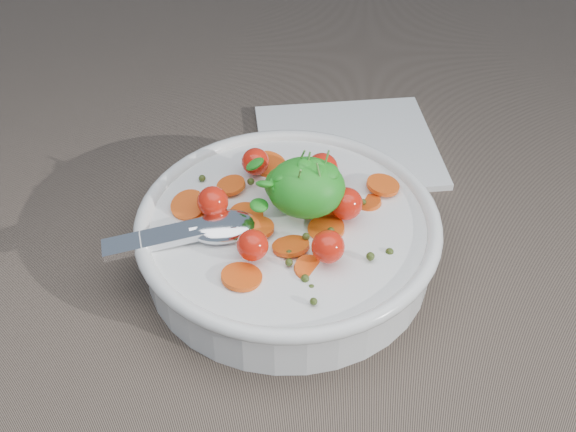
{
  "coord_description": "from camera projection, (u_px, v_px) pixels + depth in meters",
  "views": [
    {
      "loc": [
        0.04,
        -0.41,
        0.42
      ],
      "look_at": [
        0.01,
        0.0,
        0.05
      ],
      "focal_mm": 45.0,
      "sensor_mm": 36.0,
      "label": 1
    }
  ],
  "objects": [
    {
      "name": "bowl",
      "position": [
        288.0,
        236.0,
        0.57
      ],
      "size": [
        0.26,
        0.24,
        0.1
      ],
      "color": "white",
      "rests_on": "ground"
    },
    {
      "name": "ground",
      "position": [
        275.0,
        263.0,
        0.59
      ],
      "size": [
        6.0,
        6.0,
        0.0
      ],
      "primitive_type": "plane",
      "color": "#726151",
      "rests_on": "ground"
    },
    {
      "name": "napkin",
      "position": [
        347.0,
        146.0,
        0.71
      ],
      "size": [
        0.2,
        0.18,
        0.01
      ],
      "primitive_type": "cube",
      "rotation": [
        0.0,
        0.0,
        0.19
      ],
      "color": "white",
      "rests_on": "ground"
    }
  ]
}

